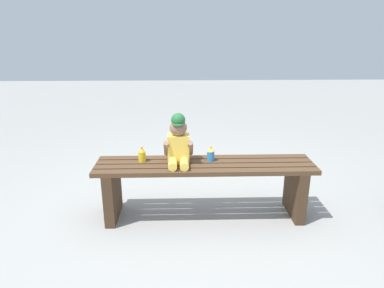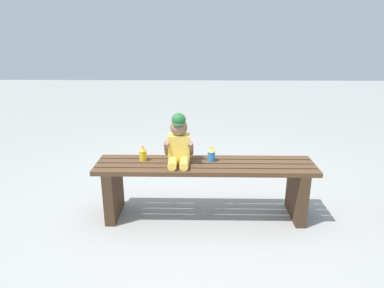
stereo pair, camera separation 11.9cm
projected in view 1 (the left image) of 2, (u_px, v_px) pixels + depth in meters
name	position (u px, v px, depth m)	size (l,w,h in m)	color
ground_plane	(204.00, 215.00, 2.92)	(16.00, 16.00, 0.00)	#999993
park_bench	(205.00, 180.00, 2.82)	(1.75, 0.38, 0.47)	#513823
child_figure	(178.00, 142.00, 2.72)	(0.23, 0.27, 0.40)	#F2C64C
sippy_cup_left	(142.00, 155.00, 2.79)	(0.06, 0.06, 0.12)	yellow
sippy_cup_right	(211.00, 154.00, 2.81)	(0.06, 0.06, 0.12)	#338CE5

